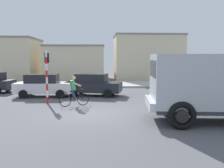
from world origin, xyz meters
TOP-DOWN VIEW (x-y plane):
  - ground_plane at (0.00, 0.00)m, footprint 120.00×120.00m
  - sidewalk_far at (0.00, 12.68)m, footprint 80.00×5.00m
  - truck_foreground at (5.22, -1.86)m, footprint 5.66×3.26m
  - cyclist at (-1.05, 1.97)m, footprint 1.63×0.74m
  - traffic_light_pole at (-2.73, 2.93)m, footprint 0.24×0.43m
  - car_red_near at (-0.03, 5.81)m, footprint 4.30×2.65m
  - car_white_mid at (-3.51, 5.59)m, footprint 4.03×1.93m
  - pedestrian_near_kerb at (0.43, 7.48)m, footprint 0.34×0.22m
  - building_corner_left at (-11.72, 20.45)m, footprint 8.69×7.50m
  - building_mid_block at (-2.49, 20.29)m, footprint 7.26×7.65m
  - building_corner_right at (6.64, 18.77)m, footprint 8.40×5.14m

SIDE VIEW (x-z plane):
  - ground_plane at x=0.00m, z-range 0.00..0.00m
  - sidewalk_far at x=0.00m, z-range 0.00..0.16m
  - car_red_near at x=-0.03m, z-range 0.02..1.62m
  - car_white_mid at x=-3.51m, z-range 0.02..1.62m
  - pedestrian_near_kerb at x=0.43m, z-range 0.04..1.66m
  - cyclist at x=-1.05m, z-range 0.00..1.72m
  - truck_foreground at x=5.22m, z-range 0.22..3.12m
  - traffic_light_pole at x=-2.73m, z-range 0.47..3.67m
  - building_mid_block at x=-2.49m, z-range 0.00..4.27m
  - building_corner_left at x=-11.72m, z-range 0.00..5.25m
  - building_corner_right at x=6.64m, z-range 0.00..5.61m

